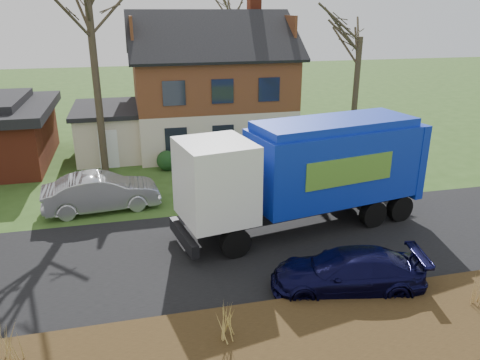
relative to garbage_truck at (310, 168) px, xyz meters
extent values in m
plane|color=#2D4B19|center=(-3.58, -1.39, -2.44)|extent=(120.00, 120.00, 0.00)
cube|color=black|center=(-3.58, -1.39, -2.43)|extent=(80.00, 7.00, 0.02)
cube|color=black|center=(-3.58, -6.69, -2.29)|extent=(80.00, 3.50, 0.30)
cube|color=beige|center=(-1.58, 12.61, -1.09)|extent=(9.00, 7.50, 2.70)
cube|color=#552B18|center=(-1.58, 12.61, 1.66)|extent=(9.00, 7.50, 2.80)
cube|color=maroon|center=(1.42, 13.61, 6.03)|extent=(0.70, 0.90, 1.60)
cube|color=beige|center=(-7.78, 12.11, -1.14)|extent=(3.50, 5.50, 2.60)
cube|color=black|center=(-7.78, 12.11, 0.28)|extent=(3.90, 5.90, 0.24)
cylinder|color=black|center=(-3.34, -1.74, -1.89)|extent=(1.13, 0.56, 1.08)
cylinder|color=black|center=(-3.74, 0.41, -1.89)|extent=(1.13, 0.56, 1.08)
cylinder|color=black|center=(2.51, -0.64, -1.89)|extent=(1.13, 0.56, 1.08)
cylinder|color=black|center=(2.10, 1.51, -1.89)|extent=(1.13, 0.56, 1.08)
cylinder|color=black|center=(3.84, -0.39, -1.89)|extent=(1.13, 0.56, 1.08)
cylinder|color=black|center=(3.44, 1.76, -1.89)|extent=(1.13, 0.56, 1.08)
cube|color=black|center=(0.05, 0.01, -1.55)|extent=(9.05, 2.88, 0.37)
cube|color=white|center=(-3.79, -0.71, 0.07)|extent=(2.84, 3.01, 2.82)
cube|color=black|center=(-4.92, -0.92, 0.22)|extent=(0.50, 2.27, 0.94)
cube|color=black|center=(-5.02, -0.94, -1.86)|extent=(0.74, 2.61, 0.47)
cube|color=#0E29AA|center=(1.02, 0.19, 0.07)|extent=(6.94, 3.77, 2.82)
cube|color=#0E29AA|center=(1.02, 0.19, 1.63)|extent=(6.57, 3.41, 0.31)
cube|color=#0E29AA|center=(4.36, 0.82, -0.04)|extent=(0.85, 2.68, 3.02)
cube|color=#558A2D|center=(1.11, -1.14, 0.17)|extent=(3.70, 0.73, 1.04)
cube|color=#558A2D|center=(0.63, 1.47, 0.17)|extent=(3.70, 0.73, 1.04)
imported|color=#AEB0B6|center=(-7.97, 3.61, -1.64)|extent=(4.98, 2.18, 1.59)
imported|color=black|center=(-0.52, -4.62, -1.77)|extent=(4.89, 2.73, 1.34)
cylinder|color=#3F3425|center=(-8.01, 8.61, 1.93)|extent=(0.36, 0.36, 8.73)
cylinder|color=#3C3324|center=(5.48, 7.38, 0.96)|extent=(0.31, 0.31, 6.80)
cylinder|color=#393022|center=(1.72, 21.37, 1.53)|extent=(0.30, 0.30, 7.93)
cone|color=#9D8045|center=(-9.70, -5.92, -1.64)|extent=(0.04, 0.04, 0.99)
cone|color=#9D8045|center=(-9.87, -5.92, -1.64)|extent=(0.04, 0.04, 0.99)
cone|color=#9D8045|center=(-9.54, -5.92, -1.64)|extent=(0.04, 0.04, 0.99)
cone|color=#9D8045|center=(-9.70, -5.79, -1.64)|extent=(0.04, 0.04, 0.99)
cone|color=#9D8045|center=(-9.70, -6.05, -1.64)|extent=(0.04, 0.04, 0.99)
cone|color=tan|center=(-4.62, -6.24, -1.61)|extent=(0.04, 0.04, 1.06)
cone|color=tan|center=(-4.79, -6.24, -1.61)|extent=(0.04, 0.04, 1.06)
cone|color=tan|center=(-4.45, -6.24, -1.61)|extent=(0.04, 0.04, 1.06)
cone|color=tan|center=(-4.62, -6.11, -1.61)|extent=(0.04, 0.04, 1.06)
cone|color=tan|center=(-4.62, -6.38, -1.61)|extent=(0.04, 0.04, 1.06)
cone|color=#AF884D|center=(2.52, -6.55, -1.70)|extent=(0.04, 0.04, 0.88)
cone|color=#AF884D|center=(2.67, -6.43, -1.70)|extent=(0.04, 0.04, 0.88)
camera|label=1|loc=(-6.56, -15.83, 5.73)|focal=35.00mm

